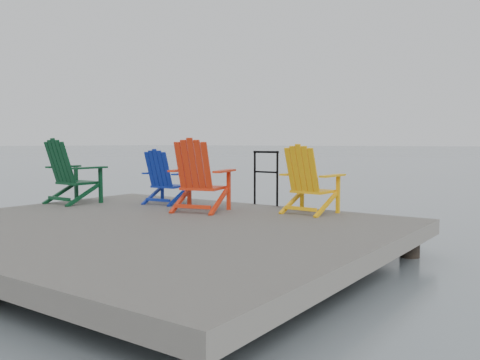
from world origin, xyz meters
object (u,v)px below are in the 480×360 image
Objects in this scene: handrail at (266,173)px; chair_yellow at (309,180)px; chair_green at (71,172)px; chair_blue at (165,177)px; chair_red at (199,176)px.

chair_yellow reaches higher than handrail.
chair_yellow is (3.86, 1.24, -0.04)m from chair_green.
handrail reaches higher than chair_blue.
chair_red reaches higher than chair_yellow.
chair_green is 1.09× the size of chair_yellow.
handrail is at bearing 57.30° from chair_red.
handrail is 0.84× the size of chair_green.
chair_red is 1.62m from chair_yellow.
chair_red is (1.08, -0.40, 0.08)m from chair_blue.
handrail is 3.30m from chair_green.
chair_red is at bearing 11.54° from chair_green.
handrail is 0.92× the size of chair_yellow.
chair_green reaches higher than chair_red.
chair_blue is 0.92× the size of chair_yellow.
handrail is 1.15m from chair_yellow.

